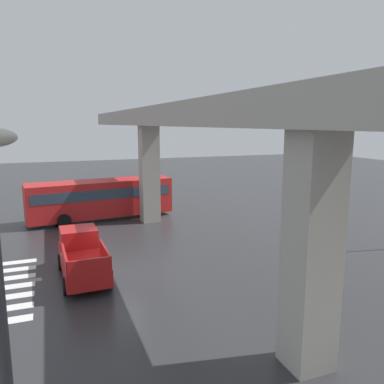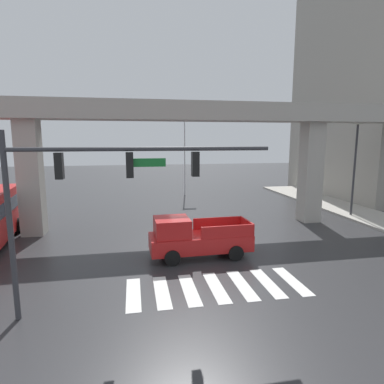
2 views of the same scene
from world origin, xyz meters
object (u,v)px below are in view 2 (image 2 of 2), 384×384
Objects in this scene: pickup_truck at (194,238)px; flagpole at (186,142)px; traffic_signal_mast at (95,182)px; street_lamp_mid_block at (355,158)px.

flagpole is at bearing 82.08° from pickup_truck.
traffic_signal_mast is 0.89× the size of flagpole.
street_lamp_mid_block is 16.41m from flagpole.
flagpole is at bearing 73.66° from traffic_signal_mast.
flagpole reaches higher than pickup_truck.
traffic_signal_mast is at bearing -132.36° from pickup_truck.
pickup_truck is 0.53× the size of flagpole.
traffic_signal_mast is at bearing -106.34° from flagpole.
flagpole is (2.57, 18.47, 4.71)m from pickup_truck.
traffic_signal_mast reaches higher than pickup_truck.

